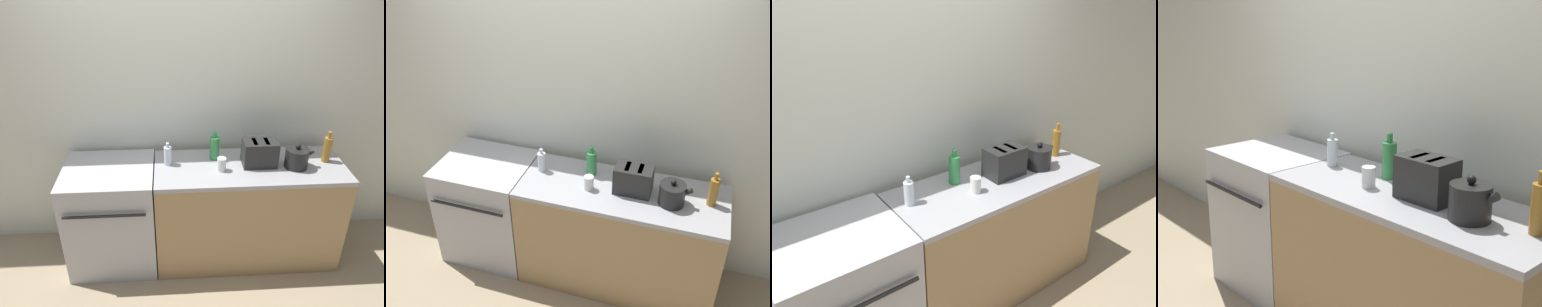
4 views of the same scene
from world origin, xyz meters
The scene contains 9 objects.
wall_back centered at (0.00, 0.69, 1.30)m, with size 8.00×0.05×2.60m.
stove centered at (-0.59, 0.32, 0.47)m, with size 0.73×0.67×0.92m.
counter_block centered at (0.55, 0.30, 0.46)m, with size 1.54×0.60×0.92m.
kettle centered at (0.91, 0.26, 1.00)m, with size 0.23×0.18×0.20m.
toaster centered at (0.62, 0.32, 1.03)m, with size 0.27×0.18×0.21m.
bottle_clear centered at (-0.11, 0.36, 1.00)m, with size 0.06×0.06×0.19m.
bottle_green centered at (0.27, 0.43, 1.02)m, with size 0.08×0.08×0.25m.
bottle_amber centered at (1.18, 0.33, 1.03)m, with size 0.06×0.06×0.26m.
cup_white centered at (0.31, 0.24, 0.97)m, with size 0.07×0.07×0.11m.
Camera 3 is at (-1.01, -1.43, 2.14)m, focal length 35.00 mm.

